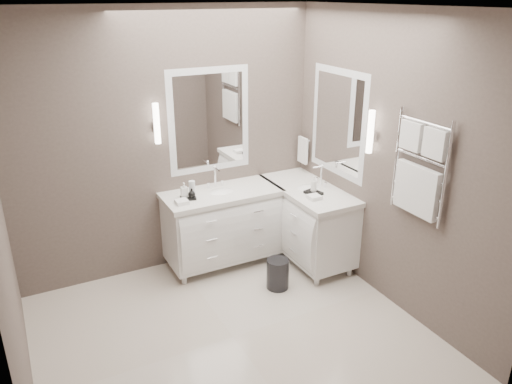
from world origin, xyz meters
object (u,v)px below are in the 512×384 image
towel_ladder (419,173)px  vanity_back (222,223)px  vanity_right (307,218)px  waste_bin (278,274)px

towel_ladder → vanity_back: bearing=124.1°
vanity_back → towel_ladder: towel_ladder is taller
towel_ladder → vanity_right: bearing=99.8°
vanity_back → vanity_right: size_ratio=1.00×
vanity_right → waste_bin: vanity_right is taller
vanity_back → waste_bin: 0.84m
vanity_back → waste_bin: (0.29, -0.71, -0.33)m
vanity_right → waste_bin: size_ratio=3.93×
vanity_back → vanity_right: 0.93m
vanity_right → waste_bin: 0.78m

